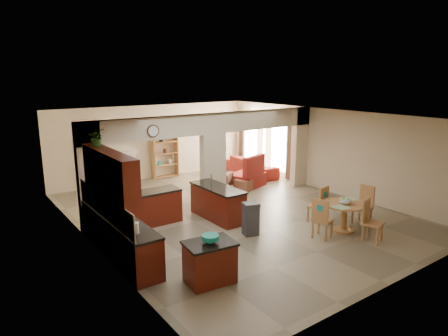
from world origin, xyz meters
TOP-DOWN VIEW (x-y plane):
  - floor at (0.00, 0.00)m, footprint 10.00×10.00m
  - ceiling at (0.00, 0.00)m, footprint 10.00×10.00m
  - wall_back at (0.00, 5.00)m, footprint 8.00×0.00m
  - wall_front at (0.00, -5.00)m, footprint 8.00×0.00m
  - wall_left at (-4.00, 0.00)m, footprint 0.00×10.00m
  - wall_right at (4.00, 0.00)m, footprint 0.00×10.00m
  - partition_left_pier at (-3.70, 1.00)m, footprint 0.60×0.25m
  - partition_center_pier at (0.00, 1.00)m, footprint 0.80×0.25m
  - partition_right_pier at (3.70, 1.00)m, footprint 0.60×0.25m
  - partition_header at (0.00, 1.00)m, footprint 8.00×0.25m
  - kitchen_counter at (-3.26, -0.25)m, footprint 2.52×3.29m
  - upper_cabinets at (-3.82, -0.80)m, footprint 0.35×2.40m
  - peninsula at (-0.60, -0.11)m, footprint 0.70×1.85m
  - wall_clock at (-2.00, 0.85)m, footprint 0.34×0.03m
  - rug at (1.20, 2.10)m, footprint 1.60×1.30m
  - fireplace at (-1.60, 4.83)m, footprint 1.60×0.35m
  - shelving_unit at (0.35, 4.82)m, footprint 1.00×0.32m
  - window_a at (3.97, 2.30)m, footprint 0.02×0.90m
  - window_b at (3.97, 4.00)m, footprint 0.02×0.90m
  - glazed_door at (3.97, 3.15)m, footprint 0.02×0.70m
  - drape_a_left at (3.93, 1.70)m, footprint 0.10×0.28m
  - drape_a_right at (3.93, 2.90)m, footprint 0.10×0.28m
  - drape_b_left at (3.93, 3.40)m, footprint 0.10×0.28m
  - drape_b_right at (3.93, 4.60)m, footprint 0.10×0.28m
  - ceiling_fan at (1.50, 3.00)m, footprint 1.00×1.00m
  - kitchen_island at (-2.71, -2.89)m, footprint 1.02×0.78m
  - teal_bowl at (-2.71, -2.92)m, footprint 0.33×0.33m
  - trash_can at (-0.60, -1.55)m, footprint 0.43×0.40m
  - dining_table at (1.48, -2.74)m, footprint 1.09×1.09m
  - fruit_bowl at (1.43, -2.79)m, footprint 0.30×0.30m
  - sofa at (3.30, 3.14)m, footprint 2.46×1.12m
  - chaise at (2.13, 2.00)m, footprint 1.40×1.27m
  - armchair at (1.02, 2.06)m, footprint 1.00×1.01m
  - ottoman at (1.73, 1.64)m, footprint 0.68×0.68m
  - plant at (-3.82, -0.14)m, footprint 0.41×0.37m
  - chair_north at (1.44, -1.98)m, footprint 0.49×0.49m
  - chair_east at (2.40, -2.67)m, footprint 0.45×0.45m
  - chair_south at (1.48, -3.48)m, footprint 0.52×0.52m
  - chair_west at (0.62, -2.74)m, footprint 0.52×0.52m

SIDE VIEW (x-z plane):
  - floor at x=0.00m, z-range 0.00..0.00m
  - rug at x=1.20m, z-range 0.00..0.01m
  - ottoman at x=1.73m, z-range 0.00..0.39m
  - chaise at x=2.13m, z-range 0.00..0.46m
  - armchair at x=1.02m, z-range 0.00..0.66m
  - sofa at x=3.30m, z-range 0.00..0.70m
  - trash_can at x=-0.60m, z-range 0.00..0.76m
  - kitchen_island at x=-2.71m, z-range 0.00..0.82m
  - peninsula at x=-0.60m, z-range 0.00..0.91m
  - kitchen_counter at x=-3.26m, z-range -0.27..1.20m
  - dining_table at x=1.48m, z-range 0.13..0.87m
  - chair_north at x=1.44m, z-range 0.04..1.07m
  - chair_east at x=2.40m, z-range 0.04..1.07m
  - chair_south at x=1.48m, z-range 0.04..1.07m
  - chair_west at x=0.62m, z-range 0.04..1.07m
  - fireplace at x=-1.60m, z-range 0.01..1.21m
  - fruit_bowl at x=1.43m, z-range 0.74..0.90m
  - teal_bowl at x=-2.71m, z-range 0.82..0.97m
  - shelving_unit at x=0.35m, z-range 0.00..1.80m
  - glazed_door at x=3.97m, z-range 0.00..2.10m
  - partition_center_pier at x=0.00m, z-range 0.00..2.20m
  - drape_a_left at x=3.93m, z-range 0.05..2.35m
  - drape_a_right at x=3.93m, z-range 0.05..2.35m
  - drape_b_left at x=3.93m, z-range 0.05..2.35m
  - drape_b_right at x=3.93m, z-range 0.05..2.35m
  - window_a at x=3.97m, z-range 0.25..2.15m
  - window_b at x=3.97m, z-range 0.25..2.15m
  - partition_left_pier at x=-3.70m, z-range 0.00..2.80m
  - partition_right_pier at x=3.70m, z-range 0.00..2.80m
  - wall_back at x=0.00m, z-range -2.60..5.40m
  - wall_front at x=0.00m, z-range -2.60..5.40m
  - wall_left at x=-4.00m, z-range -3.60..6.40m
  - wall_right at x=4.00m, z-range -3.60..6.40m
  - upper_cabinets at x=-3.82m, z-range 1.47..2.37m
  - wall_clock at x=-2.00m, z-range 2.28..2.62m
  - partition_header at x=0.00m, z-range 2.20..2.80m
  - ceiling_fan at x=1.50m, z-range 2.51..2.61m
  - plant at x=-3.82m, z-range 2.37..2.77m
  - ceiling at x=0.00m, z-range 2.80..2.80m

